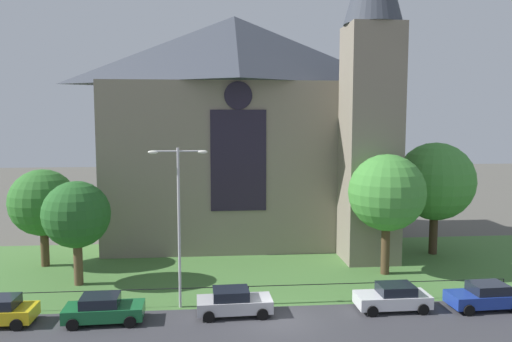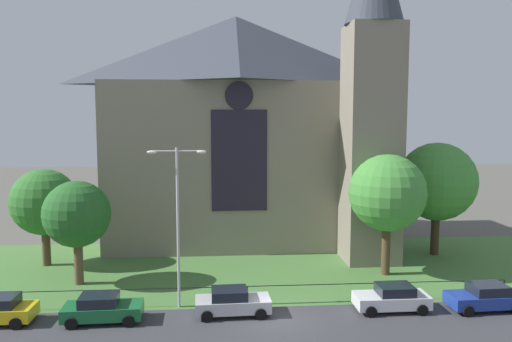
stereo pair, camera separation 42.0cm
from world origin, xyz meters
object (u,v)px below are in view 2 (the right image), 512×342
Objects in this scene: parked_car_white at (392,298)px; streetlamp_near at (178,209)px; parked_car_green at (102,308)px; parked_car_silver at (232,302)px; tree_left_far at (44,202)px; tree_right_near at (387,193)px; tree_right_far at (437,182)px; parked_car_blue at (485,297)px; church_building at (245,127)px; tree_left_near at (77,215)px.

streetlamp_near is at bearing -7.37° from parked_car_white.
parked_car_green is at bearing 0.87° from parked_car_white.
parked_car_silver is at bearing 1.76° from parked_car_green.
tree_left_far reaches higher than parked_car_silver.
tree_right_near reaches higher than parked_car_green.
tree_right_far reaches higher than parked_car_blue.
church_building is 3.74× the size of tree_left_near.
parked_car_white is (19.26, -6.16, -3.97)m from tree_left_near.
church_building is at bearing 82.34° from parked_car_silver.
parked_car_green is (-8.80, -18.05, -9.53)m from church_building.
streetlamp_near reaches higher than parked_car_blue.
tree_right_far is 2.14× the size of parked_car_silver.
tree_right_far is 27.20m from parked_car_green.
tree_right_near is at bearing -139.59° from tree_right_far.
parked_car_green is 7.09m from parked_car_silver.
tree_left_far is at bearing 118.73° from parked_car_green.
parked_car_white is at bearing -105.60° from tree_right_near.
tree_left_near is 0.76× the size of tree_right_far.
streetlamp_near is at bearing -8.05° from parked_car_blue.
church_building is at bearing -56.64° from parked_car_blue.
streetlamp_near is (-19.88, -10.05, -0.09)m from tree_right_far.
church_building is 24.07m from parked_car_blue.
tree_left_far is 13.56m from parked_car_green.
tree_left_near reaches higher than parked_car_silver.
tree_left_near is at bearing -16.98° from parked_car_blue.
streetlamp_near is 18.49m from parked_car_blue.
streetlamp_near reaches higher than parked_car_white.
tree_left_far is 1.71× the size of parked_car_silver.
tree_right_far is at bearing -123.86° from parked_car_white.
tree_left_near is 5.85m from tree_left_far.
tree_left_far is at bearing 170.54° from tree_right_near.
tree_right_far is 7.55m from tree_right_near.
tree_right_near is at bearing -65.20° from parked_car_blue.
tree_left_far is at bearing -155.81° from church_building.
parked_car_green is at bearing -153.49° from tree_right_far.
church_building is 3.56× the size of tree_left_far.
parked_car_blue is (-2.20, -11.82, -5.20)m from tree_right_far.
church_building is at bearing 24.19° from tree_left_far.
tree_left_far is (-3.61, 4.60, 0.09)m from tree_left_near.
tree_right_far is 30.50m from tree_left_far.
parked_car_blue is (5.40, -0.29, 0.00)m from parked_car_white.
tree_right_far is 13.10m from parked_car_blue.
parked_car_white is (-1.85, -6.64, -5.08)m from tree_right_near.
tree_left_near is 8.48m from streetlamp_near.
parked_car_blue is at bearing -3.45° from parked_car_silver.
streetlamp_near is at bearing 153.05° from parked_car_silver.
tree_right_far is at bearing -22.12° from church_building.
church_building is 6.11× the size of parked_car_green.
tree_left_far is 1.71× the size of parked_car_blue.
tree_left_far is (-24.72, 4.12, -1.03)m from tree_right_near.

